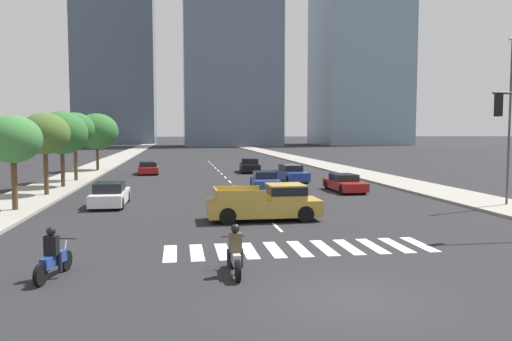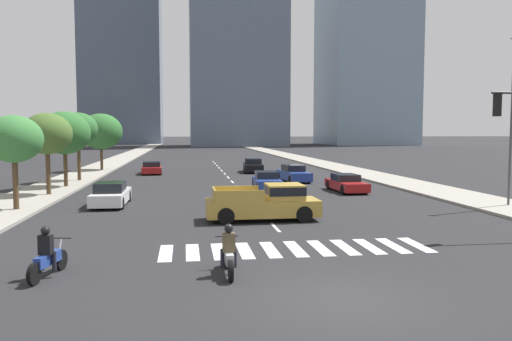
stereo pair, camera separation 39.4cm
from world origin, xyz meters
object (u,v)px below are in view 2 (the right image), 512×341
(sedan_blue_5, at_px, (267,181))
(street_tree_fifth, at_px, (101,131))
(motorcycle_lead, at_px, (48,257))
(street_tree_nearest, at_px, (14,139))
(street_lamp_east, at_px, (512,110))
(sedan_black_2, at_px, (253,166))
(motorcycle_trailing, at_px, (229,254))
(sedan_blue_0, at_px, (294,174))
(street_tree_second, at_px, (47,134))
(street_tree_fourth, at_px, (78,129))
(sedan_red_1, at_px, (152,168))
(sedan_red_3, at_px, (346,183))
(sedan_white_4, at_px, (111,195))
(street_tree_third, at_px, (65,133))
(pickup_truck, at_px, (268,203))

(sedan_blue_5, bearing_deg, street_tree_fifth, -140.43)
(motorcycle_lead, height_order, street_tree_nearest, street_tree_nearest)
(motorcycle_lead, relative_size, sedan_blue_5, 0.48)
(sedan_blue_5, bearing_deg, street_lamp_east, 51.05)
(sedan_black_2, distance_m, street_tree_fifth, 16.20)
(motorcycle_trailing, relative_size, sedan_blue_5, 0.47)
(sedan_blue_0, relative_size, sedan_black_2, 0.98)
(street_tree_second, height_order, street_tree_fourth, street_tree_fourth)
(sedan_red_1, bearing_deg, street_tree_nearest, 163.52)
(sedan_black_2, distance_m, street_tree_nearest, 28.20)
(sedan_red_3, distance_m, street_lamp_east, 11.51)
(sedan_red_1, height_order, sedan_black_2, sedan_black_2)
(sedan_black_2, bearing_deg, sedan_red_1, -81.63)
(sedan_white_4, xyz_separation_m, street_tree_third, (-4.47, 9.29, 3.40))
(sedan_blue_0, distance_m, sedan_white_4, 17.60)
(sedan_red_1, distance_m, street_tree_fifth, 7.72)
(motorcycle_lead, bearing_deg, street_tree_fourth, 22.79)
(motorcycle_trailing, distance_m, sedan_white_4, 15.48)
(pickup_truck, relative_size, sedan_blue_0, 1.12)
(motorcycle_lead, relative_size, sedan_blue_0, 0.45)
(sedan_red_3, xyz_separation_m, street_tree_second, (-19.56, 0.07, 3.41))
(motorcycle_trailing, bearing_deg, pickup_truck, -16.22)
(sedan_blue_0, xyz_separation_m, sedan_blue_5, (-3.15, -5.45, -0.03))
(sedan_white_4, bearing_deg, motorcycle_trailing, -159.14)
(sedan_blue_0, bearing_deg, sedan_white_4, -52.96)
(sedan_red_3, xyz_separation_m, sedan_white_4, (-15.09, -4.51, 0.05))
(sedan_black_2, bearing_deg, street_tree_fourth, -58.79)
(pickup_truck, height_order, street_tree_fifth, street_tree_fifth)
(motorcycle_trailing, bearing_deg, sedan_red_3, -26.84)
(street_tree_third, bearing_deg, street_tree_second, -90.00)
(pickup_truck, relative_size, street_tree_fourth, 0.95)
(motorcycle_lead, bearing_deg, street_lamp_east, -50.91)
(sedan_red_3, bearing_deg, sedan_blue_0, -165.86)
(sedan_red_1, bearing_deg, sedan_white_4, 174.37)
(motorcycle_lead, distance_m, motorcycle_trailing, 5.11)
(street_tree_nearest, distance_m, street_tree_second, 6.26)
(motorcycle_lead, xyz_separation_m, sedan_blue_5, (9.60, 20.51, 0.01))
(street_tree_second, distance_m, street_tree_fourth, 9.43)
(motorcycle_lead, xyz_separation_m, street_tree_nearest, (-4.73, 12.43, 3.14))
(sedan_white_4, bearing_deg, street_tree_nearest, 111.25)
(motorcycle_lead, xyz_separation_m, street_lamp_east, (21.21, 10.27, 4.68))
(sedan_black_2, xyz_separation_m, street_lamp_east, (10.53, -25.58, 4.63))
(motorcycle_trailing, xyz_separation_m, sedan_black_2, (5.59, 36.27, 0.05))
(street_tree_nearest, height_order, street_tree_fourth, street_tree_fourth)
(motorcycle_lead, xyz_separation_m, sedan_red_3, (14.83, 18.62, -0.03))
(sedan_blue_5, bearing_deg, sedan_white_4, -54.54)
(motorcycle_lead, relative_size, street_tree_third, 0.39)
(motorcycle_trailing, bearing_deg, street_lamp_east, -56.18)
(motorcycle_trailing, height_order, sedan_red_3, motorcycle_trailing)
(street_tree_third, bearing_deg, street_lamp_east, -26.83)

